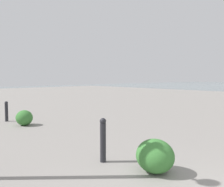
{
  "coord_description": "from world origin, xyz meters",
  "views": [
    {
      "loc": [
        -0.37,
        2.42,
        1.73
      ],
      "look_at": [
        8.4,
        -5.77,
        0.88
      ],
      "focal_mm": 38.15,
      "sensor_mm": 36.0,
      "label": 1
    }
  ],
  "objects": [
    {
      "name": "shrub_low",
      "position": [
        7.89,
        -1.02,
        0.27
      ],
      "size": [
        0.64,
        0.57,
        0.54
      ],
      "color": "#387533",
      "rests_on": "ground"
    },
    {
      "name": "bollard_mid",
      "position": [
        9.11,
        -0.83,
        0.41
      ],
      "size": [
        0.13,
        0.13,
        0.78
      ],
      "color": "#232328",
      "rests_on": "ground"
    },
    {
      "name": "bollard_near",
      "position": [
        3.21,
        -0.68,
        0.47
      ],
      "size": [
        0.13,
        0.13,
        0.9
      ],
      "color": "#232328",
      "rests_on": "ground"
    },
    {
      "name": "shrub_round",
      "position": [
        2.17,
        -1.01,
        0.31
      ],
      "size": [
        0.72,
        0.65,
        0.61
      ],
      "color": "#387533",
      "rests_on": "ground"
    }
  ]
}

